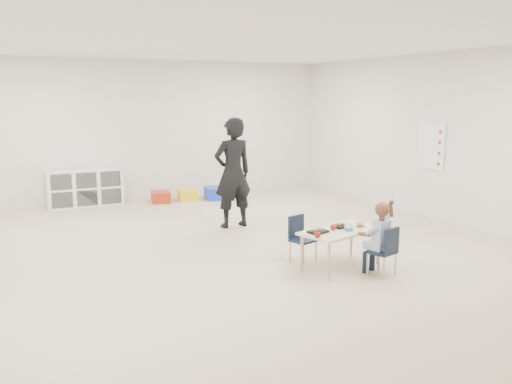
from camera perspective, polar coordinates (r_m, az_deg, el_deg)
name	(u,v)px	position (r m, az deg, el deg)	size (l,w,h in m)	color
room	(232,151)	(6.96, -2.60, 4.38)	(9.00, 9.02, 2.80)	beige
table	(341,248)	(6.74, 8.93, -5.88)	(1.18, 0.82, 0.49)	#FAEEC8
chair_near	(382,251)	(6.57, 13.12, -6.05)	(0.29, 0.27, 0.59)	black
chair_far	(303,239)	(6.92, 4.99, -4.99)	(0.29, 0.27, 0.59)	black
child	(383,237)	(6.52, 13.18, -4.62)	(0.39, 0.39, 0.93)	#B6D3F6
lunch_tray_near	(341,226)	(6.77, 8.93, -3.56)	(0.22, 0.16, 0.03)	black
lunch_tray_far	(318,232)	(6.46, 6.55, -4.18)	(0.22, 0.16, 0.03)	black
milk_carton	(349,227)	(6.58, 9.74, -3.67)	(0.07, 0.07, 0.10)	white
bread_roll	(360,224)	(6.83, 10.91, -3.34)	(0.09, 0.09, 0.07)	#B18E48
apple_near	(333,227)	(6.61, 8.14, -3.70)	(0.07, 0.07, 0.07)	maroon
apple_far	(317,235)	(6.23, 6.48, -4.50)	(0.07, 0.07, 0.07)	maroon
cubby_shelf	(85,188)	(10.88, -17.55, 0.43)	(1.40, 0.40, 0.70)	white
rules_poster	(431,146)	(9.73, 17.97, 4.65)	(0.02, 0.60, 0.80)	white
adult	(233,173)	(8.64, -2.46, 2.02)	(0.64, 0.42, 1.76)	black
bin_red	(161,197)	(10.93, -9.99, -0.51)	(0.34, 0.44, 0.21)	red
bin_yellow	(187,195)	(11.07, -7.23, -0.28)	(0.35, 0.45, 0.22)	yellow
bin_blue	(215,193)	(11.12, -4.33, -0.12)	(0.38, 0.49, 0.24)	#1C32D3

